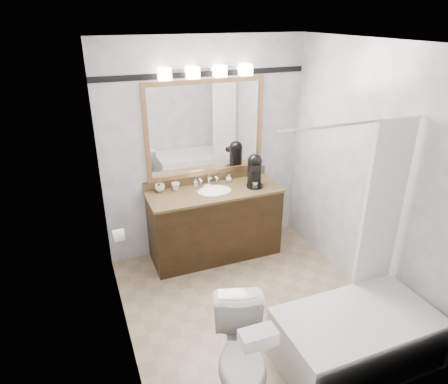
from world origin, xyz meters
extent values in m
cube|color=tan|center=(0.00, 0.00, -0.01)|extent=(2.40, 2.60, 0.01)
cube|color=white|center=(0.00, 0.00, 2.50)|extent=(2.40, 2.60, 0.01)
cube|color=white|center=(0.00, 1.30, 1.25)|extent=(2.40, 0.01, 2.50)
cube|color=white|center=(0.00, -1.30, 1.25)|extent=(2.40, 0.01, 2.50)
cube|color=white|center=(-1.20, 0.00, 1.25)|extent=(0.01, 2.60, 2.50)
cube|color=white|center=(1.20, 0.00, 1.25)|extent=(0.01, 2.60, 2.50)
cube|color=black|center=(0.00, 1.01, 0.41)|extent=(1.50, 0.55, 0.82)
cube|color=olive|center=(0.00, 1.01, 0.83)|extent=(1.53, 0.58, 0.03)
cube|color=olive|center=(0.00, 1.29, 0.90)|extent=(1.53, 0.03, 0.10)
ellipsoid|color=white|center=(0.00, 1.01, 0.82)|extent=(0.44, 0.34, 0.14)
cube|color=#A9774C|center=(0.00, 1.28, 2.02)|extent=(1.40, 0.04, 0.05)
cube|color=#A9774C|center=(0.00, 1.28, 0.97)|extent=(1.40, 0.04, 0.05)
cube|color=#A9774C|center=(-0.68, 1.28, 1.50)|extent=(0.05, 0.04, 1.00)
cube|color=#A9774C|center=(0.68, 1.28, 1.50)|extent=(0.05, 0.04, 1.00)
cube|color=white|center=(0.00, 1.29, 1.50)|extent=(1.30, 0.01, 1.00)
cube|color=silver|center=(0.00, 1.27, 2.15)|extent=(0.90, 0.05, 0.03)
cube|color=white|center=(-0.45, 1.22, 2.13)|extent=(0.12, 0.12, 0.12)
cube|color=white|center=(-0.15, 1.22, 2.13)|extent=(0.12, 0.12, 0.12)
cube|color=white|center=(0.15, 1.22, 2.13)|extent=(0.12, 0.12, 0.12)
cube|color=white|center=(0.45, 1.22, 2.13)|extent=(0.12, 0.12, 0.12)
cube|color=black|center=(0.00, 1.29, 2.10)|extent=(2.40, 0.01, 0.06)
cube|color=white|center=(0.53, -0.92, 0.23)|extent=(1.30, 0.72, 0.45)
cylinder|color=silver|center=(0.53, -0.54, 1.95)|extent=(1.30, 0.02, 0.02)
cube|color=white|center=(0.95, -0.55, 1.18)|extent=(0.40, 0.04, 1.55)
cylinder|color=white|center=(-1.14, 0.66, 0.70)|extent=(0.11, 0.12, 0.12)
imported|color=white|center=(-0.49, -0.88, 0.36)|extent=(0.59, 0.79, 0.72)
cube|color=white|center=(-0.49, -1.12, 0.77)|extent=(0.25, 0.14, 0.10)
cylinder|color=black|center=(0.47, 0.94, 0.86)|extent=(0.19, 0.19, 0.02)
cylinder|color=black|center=(0.49, 1.01, 1.00)|extent=(0.16, 0.16, 0.28)
sphere|color=black|center=(0.49, 1.01, 1.14)|extent=(0.17, 0.17, 0.17)
cube|color=black|center=(0.47, 0.92, 1.09)|extent=(0.14, 0.14, 0.05)
cylinder|color=silver|center=(0.47, 0.92, 0.89)|extent=(0.06, 0.06, 0.06)
imported|color=white|center=(-0.58, 1.22, 0.89)|extent=(0.13, 0.13, 0.09)
imported|color=white|center=(-0.40, 1.19, 0.89)|extent=(0.10, 0.10, 0.09)
imported|color=white|center=(-0.16, 1.21, 0.90)|extent=(0.05, 0.05, 0.09)
imported|color=white|center=(0.25, 1.19, 0.90)|extent=(0.09, 0.09, 0.09)
cube|color=beige|center=(-0.04, 1.13, 0.86)|extent=(0.09, 0.07, 0.03)
camera|label=1|loc=(-1.43, -2.87, 2.70)|focal=32.00mm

